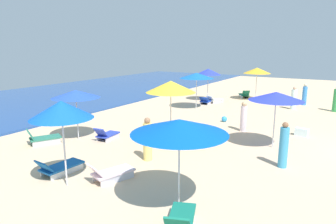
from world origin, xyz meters
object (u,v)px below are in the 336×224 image
(beachgoer_0, at_px, (244,117))
(beachgoer_5, at_px, (305,95))
(umbrella_7, at_px, (179,127))
(lounge_chair_7_0, at_px, (181,221))
(lounge_chair_5_1, at_px, (215,100))
(umbrella_0, at_px, (257,71))
(umbrella_6, at_px, (197,76))
(lounge_chair_1_0, at_px, (111,173))
(beachgoer_2, at_px, (336,100))
(cooler_box_1, at_px, (302,132))
(lounge_chair_0_1, at_px, (274,99))
(lounge_chair_4_0, at_px, (106,135))
(beachgoer_3, at_px, (148,140))
(lounge_chair_4_1, at_px, (43,138))
(beachgoer_6, at_px, (284,146))
(umbrella_2, at_px, (276,96))
(beachgoer_1, at_px, (294,99))
(lounge_chair_5_0, at_px, (206,101))
(umbrella_1, at_px, (61,110))
(umbrella_8, at_px, (171,87))
(lounge_chair_0_0, at_px, (244,95))
(beach_ball_0, at_px, (224,119))
(umbrella_4, at_px, (76,94))
(lounge_chair_1_1, at_px, (59,167))
(umbrella_5, at_px, (208,72))

(beachgoer_0, height_order, beachgoer_5, beachgoer_5)
(umbrella_7, bearing_deg, beachgoer_5, -2.84)
(lounge_chair_7_0, bearing_deg, beachgoer_0, -102.23)
(lounge_chair_5_1, xyz_separation_m, umbrella_7, (-14.79, -5.10, 1.98))
(umbrella_0, bearing_deg, umbrella_6, 154.90)
(lounge_chair_1_0, distance_m, umbrella_6, 12.15)
(lounge_chair_1_0, distance_m, beachgoer_2, 16.48)
(cooler_box_1, bearing_deg, lounge_chair_0_1, -59.91)
(lounge_chair_4_0, distance_m, beachgoer_2, 15.07)
(umbrella_7, relative_size, beachgoer_0, 1.63)
(lounge_chair_7_0, xyz_separation_m, beachgoer_3, (3.27, 3.19, 0.51))
(lounge_chair_4_1, xyz_separation_m, beachgoer_2, (14.24, -10.59, 0.51))
(lounge_chair_4_1, xyz_separation_m, beachgoer_5, (15.69, -8.52, 0.48))
(lounge_chair_1_0, height_order, beachgoer_6, beachgoer_6)
(umbrella_6, bearing_deg, lounge_chair_7_0, -155.54)
(umbrella_2, distance_m, cooler_box_1, 3.25)
(lounge_chair_4_0, xyz_separation_m, beachgoer_1, (11.71, -6.15, 0.48))
(umbrella_2, height_order, beachgoer_6, umbrella_2)
(umbrella_2, distance_m, lounge_chair_5_0, 10.27)
(lounge_chair_1_0, xyz_separation_m, lounge_chair_5_0, (13.70, 2.80, -0.03))
(lounge_chair_4_0, bearing_deg, lounge_chair_4_1, 38.70)
(lounge_chair_0_1, distance_m, umbrella_1, 18.30)
(umbrella_1, distance_m, umbrella_8, 5.60)
(lounge_chair_1_0, height_order, lounge_chair_5_1, lounge_chair_1_0)
(lounge_chair_0_0, xyz_separation_m, beach_ball_0, (-8.88, -1.60, -0.07))
(umbrella_1, distance_m, umbrella_6, 12.77)
(lounge_chair_4_0, relative_size, umbrella_6, 0.53)
(lounge_chair_1_0, height_order, beachgoer_1, beachgoer_1)
(umbrella_4, relative_size, lounge_chair_7_0, 1.44)
(lounge_chair_1_1, height_order, lounge_chair_5_0, lounge_chair_1_1)
(lounge_chair_0_0, bearing_deg, umbrella_1, 59.66)
(lounge_chair_0_0, height_order, beachgoer_3, beachgoer_3)
(umbrella_8, height_order, cooler_box_1, umbrella_8)
(lounge_chair_4_0, bearing_deg, umbrella_5, -94.37)
(lounge_chair_0_1, height_order, beachgoer_6, beachgoer_6)
(lounge_chair_1_0, bearing_deg, lounge_chair_5_1, -61.11)
(lounge_chair_0_0, height_order, umbrella_4, umbrella_4)
(beachgoer_0, bearing_deg, umbrella_1, -165.49)
(lounge_chair_1_1, bearing_deg, umbrella_7, -173.31)
(lounge_chair_1_0, xyz_separation_m, beachgoer_2, (15.50, -5.57, 0.52))
(umbrella_2, bearing_deg, beachgoer_5, 0.93)
(umbrella_8, bearing_deg, beachgoer_0, -36.82)
(beachgoer_5, bearing_deg, umbrella_4, -126.30)
(lounge_chair_0_1, relative_size, lounge_chair_5_1, 0.99)
(beachgoer_0, bearing_deg, lounge_chair_4_0, 165.12)
(umbrella_0, xyz_separation_m, lounge_chair_4_0, (-14.01, 2.97, -2.12))
(lounge_chair_7_0, relative_size, beachgoer_0, 1.04)
(lounge_chair_0_0, relative_size, umbrella_7, 0.63)
(lounge_chair_7_0, bearing_deg, lounge_chair_1_1, -29.01)
(lounge_chair_0_1, distance_m, beachgoer_1, 2.82)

